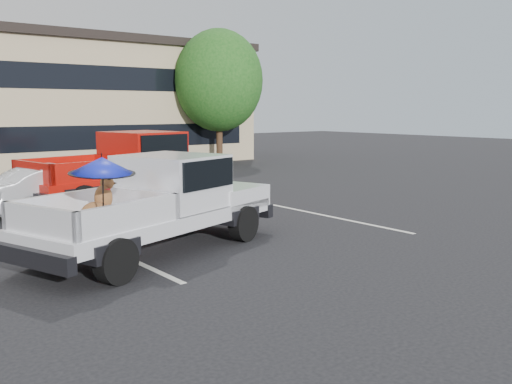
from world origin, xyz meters
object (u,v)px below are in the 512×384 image
at_px(tree_right, 219,81).
at_px(silver_sedan, 64,188).
at_px(red_pickup, 138,164).
at_px(silver_pickup, 164,197).
at_px(tree_back, 98,81).

bearing_deg(tree_right, silver_sedan, -141.29).
height_order(tree_right, red_pickup, tree_right).
relative_size(silver_pickup, red_pickup, 0.90).
distance_m(tree_back, silver_sedan, 19.26).
height_order(red_pickup, silver_sedan, red_pickup).
height_order(tree_right, silver_pickup, tree_right).
bearing_deg(red_pickup, tree_back, 60.42).
bearing_deg(tree_back, tree_right, -69.44).
bearing_deg(red_pickup, tree_right, 33.97).
relative_size(tree_right, silver_sedan, 1.69).
distance_m(silver_pickup, silver_sedan, 5.30).
distance_m(tree_right, tree_back, 8.55).
xyz_separation_m(tree_back, silver_sedan, (-8.23, -17.00, -3.75)).
bearing_deg(tree_right, tree_back, 110.56).
distance_m(silver_pickup, red_pickup, 6.15).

